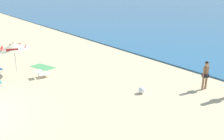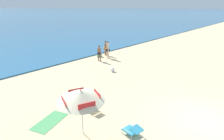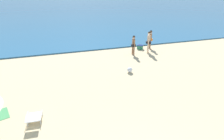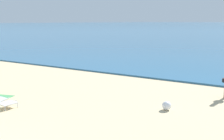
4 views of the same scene
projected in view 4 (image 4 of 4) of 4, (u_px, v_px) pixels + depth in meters
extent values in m
cube|color=white|center=(8.00, 103.00, 11.23)|extent=(0.57, 0.64, 0.04)
cube|color=white|center=(0.00, 100.00, 10.92)|extent=(0.53, 0.46, 0.12)
cylinder|color=silver|center=(11.00, 103.00, 11.62)|extent=(0.03, 0.03, 0.18)
cylinder|color=silver|center=(18.00, 105.00, 11.33)|extent=(0.03, 0.03, 0.18)
cylinder|color=silver|center=(5.00, 109.00, 10.88)|extent=(0.03, 0.03, 0.18)
cylinder|color=silver|center=(4.00, 99.00, 11.37)|extent=(0.07, 0.54, 0.02)
cylinder|color=silver|center=(12.00, 102.00, 11.04)|extent=(0.07, 0.54, 0.02)
sphere|color=white|center=(167.00, 106.00, 10.98)|extent=(0.36, 0.36, 0.36)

